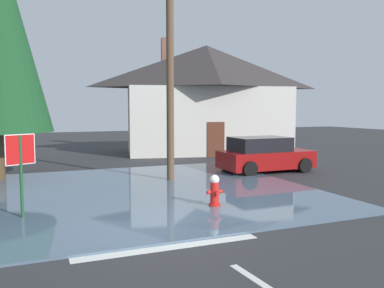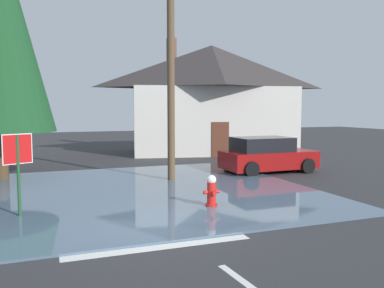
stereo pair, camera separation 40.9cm
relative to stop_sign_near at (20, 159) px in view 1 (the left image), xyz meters
name	(u,v)px [view 1 (the left image)]	position (x,y,z in m)	size (l,w,h in m)	color
ground_plane	(173,227)	(3.32, -1.87, -1.57)	(80.00, 80.00, 0.10)	#2D2D30
flood_puddle	(114,193)	(2.72, 2.04, -1.50)	(12.90, 10.46, 0.06)	#4C6075
lane_stop_bar	(170,247)	(2.73, -3.35, -1.52)	(3.86, 0.30, 0.01)	silver
stop_sign_near	(20,159)	(0.00, 0.00, 0.00)	(0.69, 0.36, 2.14)	#1E4C28
fire_hydrant	(215,192)	(4.96, -0.77, -1.07)	(0.46, 0.40, 0.93)	red
utility_pole	(170,72)	(5.19, 3.57, 2.59)	(1.60, 0.28, 7.88)	brown
house	(206,97)	(10.66, 12.33, 1.94)	(11.40, 7.70, 7.19)	beige
parked_car	(264,155)	(9.74, 4.18, -0.79)	(4.05, 2.12, 1.53)	maroon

